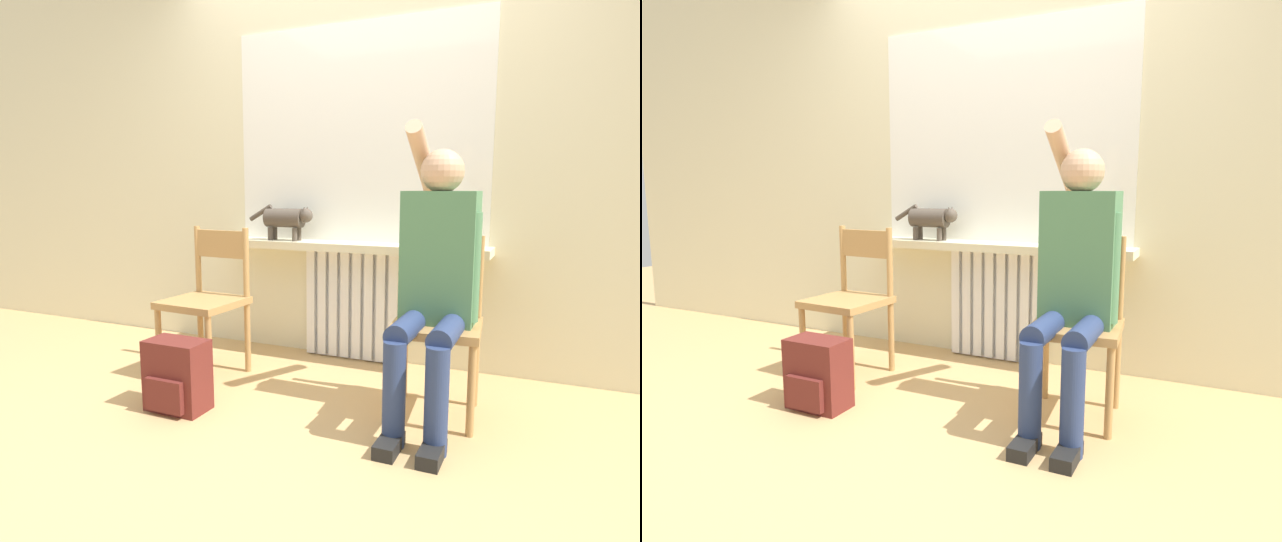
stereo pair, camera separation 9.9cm
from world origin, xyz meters
TOP-DOWN VIEW (x-y plane):
  - ground_plane at (0.00, 0.00)m, footprint 12.00×12.00m
  - wall_with_window at (0.00, 1.23)m, footprint 7.00×0.06m
  - radiator at (0.00, 1.15)m, footprint 0.64×0.08m
  - windowsill at (0.00, 1.08)m, footprint 1.71×0.24m
  - window_glass at (0.00, 1.20)m, footprint 1.64×0.01m
  - chair_left at (-0.67, 0.53)m, footprint 0.44×0.44m
  - chair_right at (0.67, 0.53)m, footprint 0.45×0.45m
  - person at (0.68, 0.43)m, footprint 0.36×0.96m
  - cat at (-0.42, 1.05)m, footprint 0.46×0.12m
  - backpack at (-0.51, 0.03)m, footprint 0.30×0.21m

SIDE VIEW (x-z plane):
  - ground_plane at x=0.00m, z-range 0.00..0.00m
  - backpack at x=-0.51m, z-range 0.00..0.35m
  - radiator at x=0.00m, z-range 0.00..0.71m
  - chair_left at x=-0.67m, z-range 0.02..0.89m
  - chair_right at x=0.67m, z-range 0.02..0.89m
  - person at x=0.68m, z-range 0.01..1.41m
  - windowsill at x=0.00m, z-range 0.71..0.76m
  - cat at x=-0.42m, z-range 0.79..1.02m
  - wall_with_window at x=0.00m, z-range 0.00..2.70m
  - window_glass at x=0.00m, z-range 0.76..2.09m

